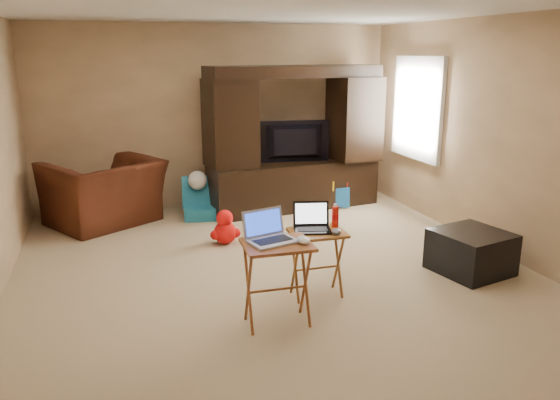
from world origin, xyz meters
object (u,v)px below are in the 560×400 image
object	(u,v)px
entertainment_center	(294,139)
plush_toy	(225,227)
push_toy	(330,192)
mouse_left	(303,240)
ottoman	(471,252)
child_rocker	(200,198)
tray_table_right	(317,264)
tray_table_left	(277,284)
recliner	(104,193)
water_bottle	(335,217)
laptop_right	(313,218)
television	(295,142)
mouse_right	(337,231)
laptop_left	(272,228)

from	to	relation	value
entertainment_center	plush_toy	size ratio (longest dim) A/B	5.93
push_toy	mouse_left	size ratio (longest dim) A/B	3.86
plush_toy	ottoman	world-z (taller)	ottoman
child_rocker	tray_table_right	bearing A→B (deg)	-67.96
ottoman	tray_table_left	world-z (taller)	tray_table_left
recliner	water_bottle	distance (m)	3.38
recliner	laptop_right	bearing A→B (deg)	90.57
entertainment_center	recliner	bearing A→B (deg)	172.69
television	water_bottle	distance (m)	2.71
entertainment_center	push_toy	bearing A→B (deg)	-16.22
mouse_right	recliner	bearing A→B (deg)	123.36
plush_toy	push_toy	xyz separation A→B (m)	(1.75, 1.09, 0.00)
push_toy	tray_table_right	distance (m)	2.97
laptop_left	plush_toy	bearing A→B (deg)	74.63
recliner	push_toy	world-z (taller)	recliner
plush_toy	laptop_left	world-z (taller)	laptop_left
television	mouse_left	xyz separation A→B (m)	(-1.04, -3.20, -0.22)
mouse_right	mouse_left	bearing A→B (deg)	-141.06
plush_toy	laptop_left	size ratio (longest dim) A/B	1.12
recliner	laptop_right	size ratio (longest dim) A/B	3.95
ottoman	laptop_left	bearing A→B (deg)	-169.10
ottoman	tray_table_left	xyz separation A→B (m)	(-2.15, -0.45, 0.14)
laptop_left	mouse_right	xyz separation A→B (m)	(0.65, 0.25, -0.18)
tray_table_left	push_toy	bearing A→B (deg)	62.34
child_rocker	laptop_left	xyz separation A→B (m)	(0.08, -3.04, 0.54)
television	water_bottle	size ratio (longest dim) A/B	5.30
tray_table_right	mouse_right	distance (m)	0.37
ottoman	mouse_right	xyz separation A→B (m)	(-1.53, -0.17, 0.42)
entertainment_center	ottoman	size ratio (longest dim) A/B	3.68
child_rocker	tray_table_right	world-z (taller)	tray_table_right
laptop_right	tray_table_left	bearing A→B (deg)	-123.06
push_toy	tray_table_left	bearing A→B (deg)	-99.27
mouse_left	entertainment_center	bearing A→B (deg)	72.22
plush_toy	tray_table_right	bearing A→B (deg)	-72.79
child_rocker	mouse_left	size ratio (longest dim) A/B	3.87
tray_table_right	plush_toy	bearing A→B (deg)	108.62
laptop_right	mouse_left	bearing A→B (deg)	-104.08
recliner	tray_table_right	size ratio (longest dim) A/B	2.07
entertainment_center	push_toy	xyz separation A→B (m)	(0.51, -0.08, -0.77)
plush_toy	ottoman	xyz separation A→B (m)	(2.16, -1.55, 0.01)
entertainment_center	child_rocker	bearing A→B (deg)	177.61
television	ottoman	world-z (taller)	television
television	plush_toy	size ratio (longest dim) A/B	2.46
child_rocker	ottoman	size ratio (longest dim) A/B	0.84
ottoman	tray_table_left	size ratio (longest dim) A/B	0.94
push_toy	water_bottle	world-z (taller)	water_bottle
ottoman	plush_toy	bearing A→B (deg)	144.29
tray_table_left	laptop_left	world-z (taller)	laptop_left
television	plush_toy	distance (m)	1.83
mouse_left	mouse_right	world-z (taller)	mouse_left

